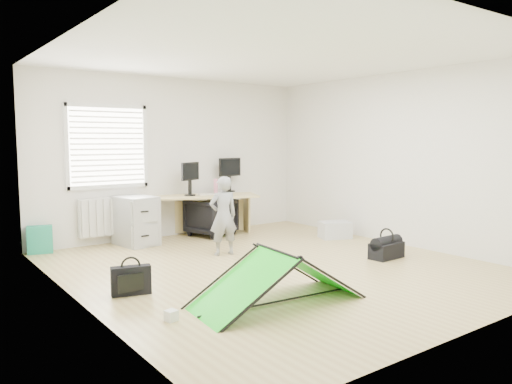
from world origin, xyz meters
TOP-DOWN VIEW (x-y plane):
  - ground at (0.00, 0.00)m, footprint 5.50×5.50m
  - back_wall at (0.00, 2.75)m, footprint 5.00×0.02m
  - window at (-1.20, 2.71)m, footprint 1.20×0.06m
  - radiator at (-1.20, 2.67)m, footprint 1.00×0.12m
  - desk at (0.17, 2.37)m, footprint 2.19×1.40m
  - filing_cabinet at (-0.91, 2.37)m, footprint 0.60×0.74m
  - monitor_left at (0.08, 2.40)m, footprint 0.43×0.26m
  - monitor_right at (0.98, 2.56)m, footprint 0.48×0.15m
  - keyboard at (0.45, 2.33)m, footprint 0.47×0.25m
  - thermos at (0.63, 2.47)m, footprint 0.08×0.08m
  - office_chair at (0.45, 2.34)m, footprint 0.87×0.89m
  - person at (-0.17, 0.97)m, footprint 0.46×0.34m
  - kite at (-0.89, -1.16)m, footprint 1.82×0.94m
  - storage_crate at (2.02, 0.90)m, footprint 0.59×0.51m
  - tote_bag at (-2.28, 2.62)m, footprint 0.37×0.24m
  - laptop_bag at (-1.97, -0.02)m, footprint 0.43×0.23m
  - white_box at (-1.98, -0.98)m, footprint 0.12×0.12m
  - duffel_bag at (1.56, -0.56)m, footprint 0.52×0.29m

SIDE VIEW (x-z plane):
  - ground at x=0.00m, z-range 0.00..0.00m
  - white_box at x=-1.98m, z-range 0.00..0.10m
  - duffel_bag at x=1.56m, z-range 0.00..0.22m
  - storage_crate at x=2.02m, z-range 0.00..0.28m
  - laptop_bag at x=-1.97m, z-range 0.00..0.31m
  - tote_bag at x=-2.28m, z-range 0.00..0.41m
  - kite at x=-0.89m, z-range 0.00..0.54m
  - office_chair at x=0.45m, z-range 0.00..0.65m
  - desk at x=0.17m, z-range 0.00..0.71m
  - filing_cabinet at x=-0.91m, z-range 0.00..0.77m
  - radiator at x=-1.20m, z-range 0.15..0.75m
  - person at x=-0.17m, z-range 0.00..1.14m
  - keyboard at x=0.45m, z-range 0.71..0.73m
  - thermos at x=0.63m, z-range 0.71..0.97m
  - monitor_left at x=0.08m, z-range 0.71..1.13m
  - monitor_right at x=0.98m, z-range 0.71..1.16m
  - back_wall at x=0.00m, z-range 0.00..2.70m
  - window at x=-1.20m, z-range 0.95..2.15m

